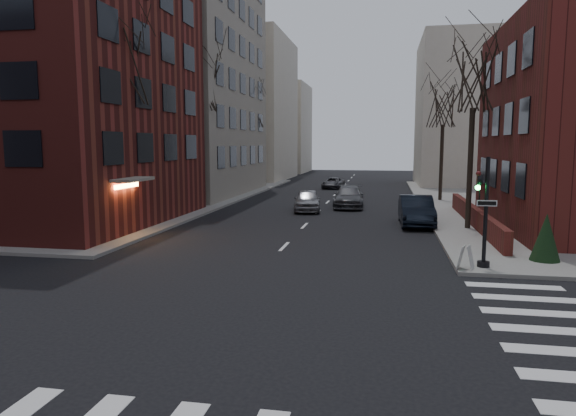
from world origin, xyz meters
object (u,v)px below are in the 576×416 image
object	(u,v)px
traffic_signal	(484,219)
tree_right_b	(443,105)
tree_left_c	(251,109)
car_lane_gray	(349,197)
tree_left_b	(202,84)
tree_right_a	(474,77)
tree_left_a	(119,66)
streetlamp_near	(191,149)
car_lane_far	(333,183)
streetlamp_far	(262,147)
sandwich_board	(466,257)
parked_sedan	(416,211)
evergreen_shrub	(546,237)
car_lane_silver	(307,200)

from	to	relation	value
traffic_signal	tree_right_b	bearing A→B (deg)	87.85
tree_left_c	car_lane_gray	bearing A→B (deg)	-50.62
tree_left_b	tree_right_a	world-z (taller)	tree_left_b
tree_left_a	streetlamp_near	distance (m)	9.07
tree_right_a	car_lane_far	world-z (taller)	tree_right_a
streetlamp_far	tree_left_a	bearing A→B (deg)	-91.23
streetlamp_near	car_lane_gray	size ratio (longest dim) A/B	1.21
traffic_signal	streetlamp_far	bearing A→B (deg)	116.06
tree_left_a	traffic_signal	bearing A→B (deg)	-16.65
car_lane_gray	sandwich_board	world-z (taller)	car_lane_gray
streetlamp_far	tree_right_b	bearing A→B (deg)	-30.47
tree_left_a	sandwich_board	xyz separation A→B (m)	(16.10, -5.50, -7.89)
tree_left_b	tree_right_b	size ratio (longest dim) A/B	1.18
streetlamp_near	parked_sedan	distance (m)	15.02
tree_right_a	parked_sedan	world-z (taller)	tree_right_a
streetlamp_near	parked_sedan	xyz separation A→B (m)	(14.40, -2.61, -3.40)
traffic_signal	sandwich_board	size ratio (longest dim) A/B	4.67
tree_right_a	car_lane_gray	bearing A→B (deg)	127.60
tree_right_a	parked_sedan	distance (m)	7.77
tree_right_a	tree_left_c	bearing A→B (deg)	128.66
traffic_signal	tree_right_b	xyz separation A→B (m)	(0.86, 23.01, 5.68)
tree_right_a	sandwich_board	xyz separation A→B (m)	(-1.50, -9.50, -7.45)
evergreen_shrub	car_lane_silver	bearing A→B (deg)	129.05
tree_left_b	car_lane_silver	distance (m)	11.55
streetlamp_near	traffic_signal	bearing A→B (deg)	-38.87
tree_right_b	sandwich_board	bearing A→B (deg)	-93.65
tree_right_b	car_lane_gray	xyz separation A→B (m)	(-6.93, -5.00, -6.83)
car_lane_far	tree_left_a	bearing A→B (deg)	-99.97
tree_left_c	car_lane_far	xyz separation A→B (m)	(8.00, 2.60, -7.46)
parked_sedan	car_lane_gray	size ratio (longest dim) A/B	0.98
tree_left_a	sandwich_board	world-z (taller)	tree_left_a
car_lane_silver	tree_right_a	bearing A→B (deg)	-41.18
car_lane_silver	car_lane_far	size ratio (longest dim) A/B	1.07
car_lane_far	sandwich_board	world-z (taller)	car_lane_far
tree_right_a	car_lane_gray	size ratio (longest dim) A/B	1.87
tree_left_a	tree_right_b	size ratio (longest dim) A/B	1.12
tree_left_a	streetlamp_near	world-z (taller)	tree_left_a
evergreen_shrub	tree_left_b	bearing A→B (deg)	141.18
parked_sedan	tree_left_c	bearing A→B (deg)	124.43
tree_left_a	tree_right_b	world-z (taller)	tree_left_a
streetlamp_near	car_lane_silver	bearing A→B (deg)	17.96
tree_left_b	car_lane_gray	size ratio (longest dim) A/B	2.07
tree_left_c	car_lane_silver	distance (m)	18.99
streetlamp_far	evergreen_shrub	world-z (taller)	streetlamp_far
car_lane_silver	parked_sedan	bearing A→B (deg)	-43.09
tree_left_c	sandwich_board	xyz separation A→B (m)	(16.10, -31.50, -7.45)
traffic_signal	car_lane_silver	size ratio (longest dim) A/B	0.92
tree_right_a	streetlamp_far	xyz separation A→B (m)	(-17.00, 24.00, -3.79)
car_lane_gray	sandwich_board	xyz separation A→B (m)	(5.43, -18.50, -0.18)
streetlamp_near	tree_left_a	bearing A→B (deg)	-94.29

